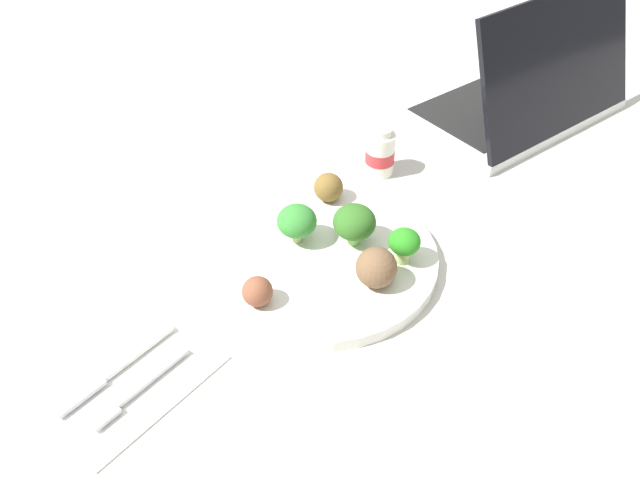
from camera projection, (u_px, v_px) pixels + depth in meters
ground_plane at (320, 263)px, 0.82m from camera, size 4.00×4.00×0.00m
plate at (320, 258)px, 0.82m from camera, size 0.28×0.28×0.02m
broccoli_floret_mid_left at (354, 222)px, 0.81m from camera, size 0.05×0.05×0.05m
broccoli_floret_front_left at (299, 220)px, 0.81m from camera, size 0.05×0.05×0.05m
broccoli_floret_far_rim at (404, 243)px, 0.79m from camera, size 0.04×0.04×0.04m
meatball_center at (375, 269)px, 0.76m from camera, size 0.05×0.05×0.05m
meatball_mid_right at (254, 289)px, 0.74m from camera, size 0.03×0.03×0.03m
meatball_front_left at (328, 187)px, 0.88m from camera, size 0.04×0.04×0.04m
napkin at (128, 379)px, 0.69m from camera, size 0.17×0.12×0.01m
fork at (133, 390)px, 0.67m from camera, size 0.12×0.02×0.01m
knife at (110, 371)px, 0.69m from camera, size 0.15×0.02×0.01m
yogurt_bottle at (380, 153)px, 0.95m from camera, size 0.04×0.04×0.07m
laptop at (519, 94)px, 1.06m from camera, size 0.36×0.29×0.21m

